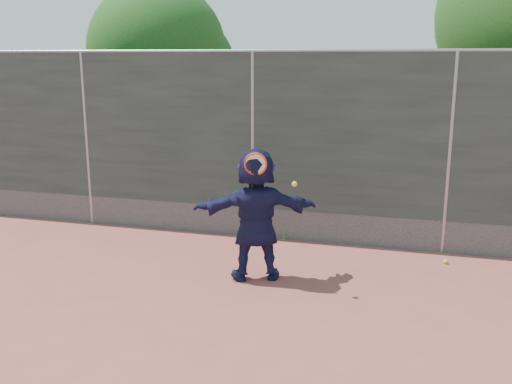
# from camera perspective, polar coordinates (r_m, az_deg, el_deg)

# --- Properties ---
(ground) EXTENTS (80.00, 80.00, 0.00)m
(ground) POSITION_cam_1_polar(r_m,az_deg,el_deg) (6.45, -9.04, -13.60)
(ground) COLOR #9E4C42
(ground) RESTS_ON ground
(player) EXTENTS (1.73, 1.07, 1.78)m
(player) POSITION_cam_1_polar(r_m,az_deg,el_deg) (7.52, 0.00, -2.20)
(player) COLOR #16193E
(player) RESTS_ON ground
(ball_ground) EXTENTS (0.07, 0.07, 0.07)m
(ball_ground) POSITION_cam_1_polar(r_m,az_deg,el_deg) (8.72, 18.43, -6.61)
(ball_ground) COLOR yellow
(ball_ground) RESTS_ON ground
(fence) EXTENTS (20.00, 0.06, 3.03)m
(fence) POSITION_cam_1_polar(r_m,az_deg,el_deg) (9.15, -0.33, 5.02)
(fence) COLOR #38423D
(fence) RESTS_ON ground
(swing_action) EXTENTS (0.70, 0.19, 0.51)m
(swing_action) POSITION_cam_1_polar(r_m,az_deg,el_deg) (7.14, 0.33, 2.48)
(swing_action) COLOR red
(swing_action) RESTS_ON ground
(tree_left) EXTENTS (3.15, 3.00, 4.53)m
(tree_left) POSITION_cam_1_polar(r_m,az_deg,el_deg) (12.90, -9.09, 13.33)
(tree_left) COLOR #382314
(tree_left) RESTS_ON ground
(weed_clump) EXTENTS (0.68, 0.07, 0.30)m
(weed_clump) POSITION_cam_1_polar(r_m,az_deg,el_deg) (9.29, 1.24, -4.03)
(weed_clump) COLOR #387226
(weed_clump) RESTS_ON ground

